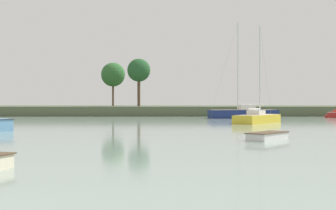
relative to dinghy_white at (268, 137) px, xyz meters
name	(u,v)px	position (x,y,z in m)	size (l,w,h in m)	color
far_shore_bank	(135,110)	(-12.36, 70.72, 0.64)	(229.03, 46.73, 1.60)	#4C563D
dinghy_white	(268,137)	(0.00, 0.00, 0.00)	(3.08, 3.35, 0.64)	white
sailboat_navy	(243,116)	(5.34, 38.86, 0.16)	(10.29, 4.22, 14.65)	navy
sailboat_yellow	(257,121)	(4.09, 22.80, 0.09)	(6.43, 7.85, 11.40)	gold
shore_tree_far_right	(139,71)	(-10.75, 55.75, 7.94)	(4.19, 4.19, 8.67)	brown
shore_tree_left	(113,75)	(-16.67, 66.68, 7.87)	(4.93, 4.93, 8.92)	brown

